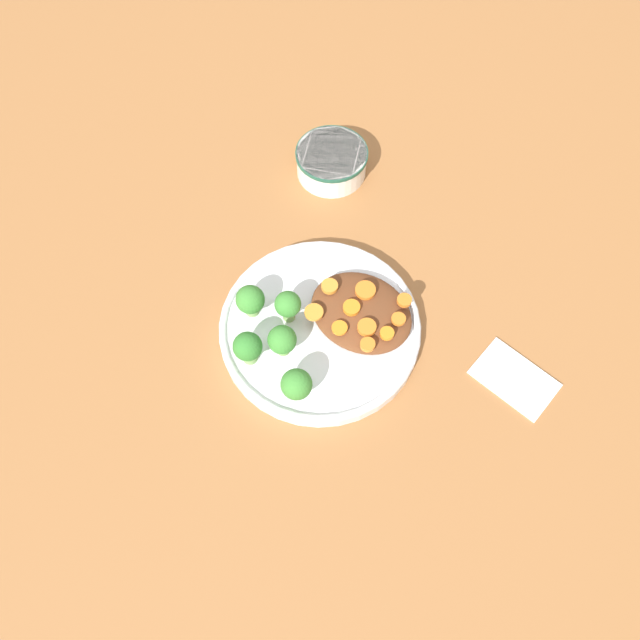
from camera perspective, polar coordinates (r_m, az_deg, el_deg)
ground_plane at (r=0.83m, az=0.00°, el=-1.11°), size 4.00×4.00×0.00m
plate at (r=0.82m, az=0.00°, el=-0.70°), size 0.26×0.26×0.02m
dip_bowl at (r=0.97m, az=1.07°, el=14.37°), size 0.11×0.11×0.04m
stew_mound at (r=0.81m, az=3.78°, el=0.72°), size 0.14×0.11×0.02m
broccoli_floret_0 at (r=0.77m, az=-3.48°, el=-1.87°), size 0.04×0.04×0.05m
broccoli_floret_1 at (r=0.79m, az=-2.95°, el=1.34°), size 0.03×0.03×0.05m
broccoli_floret_2 at (r=0.80m, az=-6.38°, el=1.79°), size 0.04×0.04×0.05m
broccoli_floret_3 at (r=0.75m, az=-2.17°, el=-5.93°), size 0.04×0.04×0.05m
broccoli_floret_4 at (r=0.77m, az=-6.62°, el=-2.53°), size 0.04×0.04×0.05m
carrot_slice_0 at (r=0.81m, az=0.89°, el=3.11°), size 0.02×0.02×0.01m
carrot_slice_1 at (r=0.79m, az=2.90°, el=1.14°), size 0.02×0.02×0.01m
carrot_slice_2 at (r=0.81m, az=4.17°, el=2.73°), size 0.03×0.03×0.01m
carrot_slice_3 at (r=0.79m, az=-0.54°, el=0.74°), size 0.02×0.02×0.00m
carrot_slice_4 at (r=0.78m, az=6.14°, el=-1.23°), size 0.02×0.02×0.01m
carrot_slice_5 at (r=0.79m, az=7.19°, el=0.09°), size 0.02×0.02×0.00m
carrot_slice_6 at (r=0.78m, az=1.99°, el=-0.49°), size 0.02×0.02×0.00m
carrot_slice_7 at (r=0.78m, az=4.30°, el=-0.67°), size 0.02×0.02×0.01m
carrot_slice_8 at (r=0.81m, az=7.72°, el=1.80°), size 0.02×0.02×0.01m
carrot_slice_9 at (r=0.77m, az=4.33°, el=-2.32°), size 0.02×0.02×0.01m
napkin at (r=0.84m, az=17.38°, el=-5.11°), size 0.11×0.08×0.01m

